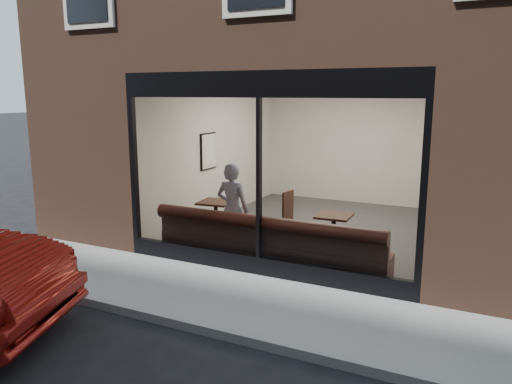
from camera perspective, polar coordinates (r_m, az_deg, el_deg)
The scene contains 20 objects.
ground at distance 6.50m, azimuth -7.89°, elevation -15.06°, with size 120.00×120.00×0.00m, color black.
sidewalk_near at distance 7.27m, azimuth -3.38°, elevation -11.98°, with size 40.00×2.00×0.01m, color gray.
kerb_near at distance 6.44m, azimuth -8.17°, elevation -14.75°, with size 40.00×0.10×0.12m, color gray.
host_building_pier_left at distance 14.67m, azimuth -2.66°, elevation 6.31°, with size 2.50×12.00×3.20m, color brown.
host_building_backfill at distance 16.18m, azimuth 14.46°, elevation 6.44°, with size 5.00×6.00×3.20m, color brown.
cafe_floor at distance 10.73m, azimuth 7.28°, elevation -4.23°, with size 6.00×6.00×0.00m, color #2D2D30.
cafe_ceiling at distance 10.34m, azimuth 7.73°, elevation 12.95°, with size 6.00×6.00×0.00m, color white.
cafe_wall_back at distance 13.27m, azimuth 11.72°, elevation 5.56°, with size 5.00×5.00×0.00m, color silver.
cafe_wall_left at distance 11.46m, azimuth -4.40°, elevation 4.88°, with size 6.00×6.00×0.00m, color silver.
cafe_wall_right at distance 9.91m, azimuth 21.26°, elevation 3.14°, with size 6.00×6.00×0.00m, color silver.
storefront_kick at distance 8.08m, azimuth 0.34°, elevation -8.41°, with size 5.00×0.10×0.30m, color black.
storefront_header at distance 7.61m, azimuth 0.36°, elevation 12.24°, with size 5.00×0.10×0.40m, color black.
storefront_mullion at distance 7.72m, azimuth 0.35°, elevation 1.41°, with size 0.06×0.10×2.50m, color black.
storefront_glass at distance 7.69m, azimuth 0.25°, elevation 1.38°, with size 4.80×4.80×0.00m, color white.
banquette at distance 8.40m, azimuth 1.54°, elevation -7.10°, with size 4.00×0.55×0.45m, color #331512.
person at distance 8.86m, azimuth -2.70°, elevation -2.01°, with size 0.61×0.40×1.67m, color #9DADD0.
cafe_table_left at distance 9.92m, azimuth -4.63°, elevation -1.17°, with size 0.63×0.63×0.04m, color #311D13.
cafe_table_right at distance 8.90m, azimuth 8.90°, elevation -2.72°, with size 0.59×0.59×0.04m, color #311D13.
cafe_chair_left at distance 10.20m, azimuth 2.71°, elevation -3.67°, with size 0.39×0.39×0.04m, color #311D13.
wall_poster at distance 11.06m, azimuth -5.39°, elevation 4.67°, with size 0.02×0.56×0.74m, color white.
Camera 1 is at (3.33, -4.79, 2.88)m, focal length 35.00 mm.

